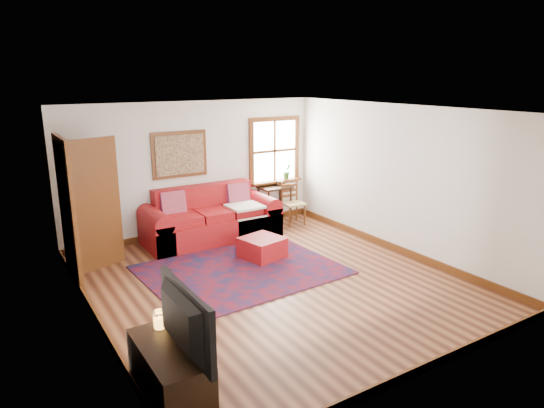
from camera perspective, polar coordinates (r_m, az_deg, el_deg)
ground at (r=7.24m, az=0.10°, el=-9.14°), size 5.50×5.50×0.00m
room_envelope at (r=6.74m, az=0.04°, el=3.82°), size 5.04×5.54×2.52m
window at (r=9.98m, az=0.50°, el=5.50°), size 1.18×0.20×1.38m
doorway at (r=7.72m, az=-21.28°, el=-0.21°), size 0.89×1.08×2.14m
framed_artwork at (r=9.02m, az=-10.81°, el=5.74°), size 1.05×0.07×0.85m
persian_rug at (r=7.65m, az=-3.69°, el=-7.71°), size 2.98×2.44×0.02m
red_leather_sofa at (r=9.04m, az=-7.22°, el=-2.11°), size 2.47×1.02×0.97m
red_ottoman at (r=8.07m, az=-1.16°, el=-5.18°), size 0.73×0.73×0.35m
side_table at (r=9.89m, az=0.32°, el=1.40°), size 0.63×0.48×0.76m
ladder_back_chair at (r=9.82m, az=2.38°, el=0.31°), size 0.44×0.42×0.88m
media_cabinet at (r=4.80m, az=-11.89°, el=-19.12°), size 0.47×1.05×0.58m
television at (r=4.38m, az=-11.37°, el=-13.50°), size 0.14×1.08×0.62m
candle_hurricane at (r=4.93m, az=-13.12°, el=-13.18°), size 0.12×0.12×0.18m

